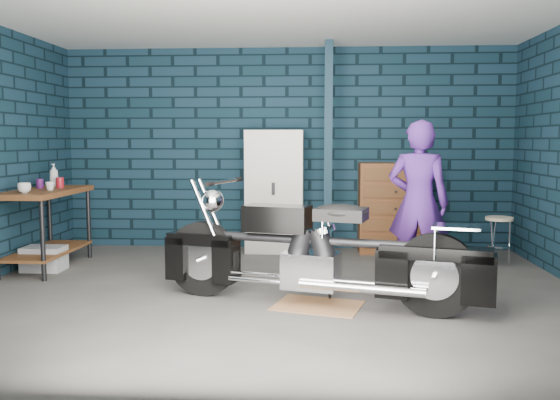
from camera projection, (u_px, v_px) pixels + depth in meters
The scene contains 16 objects.
ground at pixel (272, 294), 5.66m from camera, with size 6.00×6.00×0.00m, color #52504C.
room_walls at pixel (276, 97), 6.02m from camera, with size 6.02×5.01×2.71m.
support_post at pixel (328, 150), 7.42m from camera, with size 0.10×0.10×2.70m, color #122939.
workbench at pixel (47, 229), 6.79m from camera, with size 0.60×1.40×0.91m, color brown.
drip_mat at pixel (318, 305), 5.27m from camera, with size 0.75×0.56×0.01m, color #9A6E43.
motorcycle at pixel (318, 244), 5.21m from camera, with size 2.52×0.68×1.11m, color black, non-canonical shape.
person at pixel (418, 203), 5.98m from camera, with size 0.61×0.40×1.67m, color #4A217C.
storage_bin at pixel (44, 259), 6.69m from camera, with size 0.44×0.31×0.27m, color #999CA1.
locker at pixel (275, 191), 7.80m from camera, with size 0.75×0.53×1.60m, color silver.
tool_chest at pixel (393, 208), 7.72m from camera, with size 0.88×0.49×1.17m, color brown.
shop_stool at pixel (498, 241), 6.94m from camera, with size 0.32×0.32×0.58m, color #BFAF90, non-canonical shape.
cup_a at pixel (24, 188), 6.29m from camera, with size 0.14×0.14×0.11m, color #BFAF90.
cup_b at pixel (50, 186), 6.62m from camera, with size 0.10×0.10×0.09m, color #BFAF90.
mug_purple at pixel (40, 184), 6.89m from camera, with size 0.08×0.08×0.11m, color #591967.
mug_red at pixel (60, 183), 6.95m from camera, with size 0.09×0.09×0.12m, color maroon.
bottle at pixel (54, 175), 7.10m from camera, with size 0.11×0.11×0.28m, color #999CA1.
Camera 1 is at (0.44, -5.52, 1.47)m, focal length 38.00 mm.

